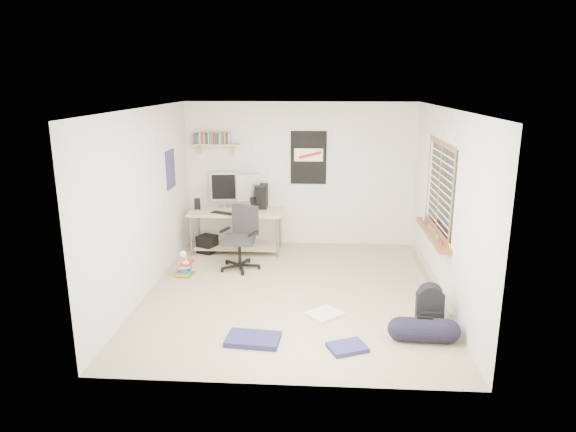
# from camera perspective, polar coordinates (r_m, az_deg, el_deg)

# --- Properties ---
(floor) EXTENTS (4.00, 4.50, 0.01)m
(floor) POSITION_cam_1_polar(r_m,az_deg,el_deg) (7.20, 0.52, -8.47)
(floor) COLOR gray
(floor) RESTS_ON ground
(ceiling) EXTENTS (4.00, 4.50, 0.01)m
(ceiling) POSITION_cam_1_polar(r_m,az_deg,el_deg) (6.62, 0.57, 11.90)
(ceiling) COLOR white
(ceiling) RESTS_ON ground
(back_wall) EXTENTS (4.00, 0.01, 2.50)m
(back_wall) POSITION_cam_1_polar(r_m,az_deg,el_deg) (9.01, 1.32, 4.63)
(back_wall) COLOR silver
(back_wall) RESTS_ON ground
(left_wall) EXTENTS (0.01, 4.50, 2.50)m
(left_wall) POSITION_cam_1_polar(r_m,az_deg,el_deg) (7.19, -15.62, 1.47)
(left_wall) COLOR silver
(left_wall) RESTS_ON ground
(right_wall) EXTENTS (0.01, 4.50, 2.50)m
(right_wall) POSITION_cam_1_polar(r_m,az_deg,el_deg) (6.99, 17.19, 0.98)
(right_wall) COLOR silver
(right_wall) RESTS_ON ground
(desk) EXTENTS (1.61, 0.79, 0.71)m
(desk) POSITION_cam_1_polar(r_m,az_deg,el_deg) (8.77, -5.69, -1.67)
(desk) COLOR tan
(desk) RESTS_ON floor
(monitor_left) EXTENTS (0.45, 0.17, 0.49)m
(monitor_left) POSITION_cam_1_polar(r_m,az_deg,el_deg) (8.90, -7.10, 2.45)
(monitor_left) COLOR #B0AFB5
(monitor_left) RESTS_ON desk
(monitor_right) EXTENTS (0.43, 0.24, 0.46)m
(monitor_right) POSITION_cam_1_polar(r_m,az_deg,el_deg) (8.83, -4.46, 2.34)
(monitor_right) COLOR #A6A5AA
(monitor_right) RESTS_ON desk
(pc_tower) EXTENTS (0.19, 0.38, 0.40)m
(pc_tower) POSITION_cam_1_polar(r_m,az_deg,el_deg) (8.85, -2.90, 2.19)
(pc_tower) COLOR black
(pc_tower) RESTS_ON desk
(keyboard) EXTENTS (0.44, 0.30, 0.02)m
(keyboard) POSITION_cam_1_polar(r_m,az_deg,el_deg) (8.53, -7.21, 0.31)
(keyboard) COLOR black
(keyboard) RESTS_ON desk
(speaker_left) EXTENTS (0.11, 0.11, 0.19)m
(speaker_left) POSITION_cam_1_polar(r_m,az_deg,el_deg) (8.86, -10.04, 1.32)
(speaker_left) COLOR black
(speaker_left) RESTS_ON desk
(speaker_right) EXTENTS (0.10, 0.10, 0.20)m
(speaker_right) POSITION_cam_1_polar(r_m,az_deg,el_deg) (8.82, -3.80, 1.46)
(speaker_right) COLOR black
(speaker_right) RESTS_ON desk
(office_chair) EXTENTS (0.82, 0.82, 0.98)m
(office_chair) POSITION_cam_1_polar(r_m,az_deg,el_deg) (7.93, -5.44, -2.50)
(office_chair) COLOR #242426
(office_chair) RESTS_ON floor
(wall_shelf) EXTENTS (0.80, 0.22, 0.24)m
(wall_shelf) POSITION_cam_1_polar(r_m,az_deg,el_deg) (8.99, -8.05, 7.89)
(wall_shelf) COLOR tan
(wall_shelf) RESTS_ON back_wall
(poster_back_wall) EXTENTS (0.62, 0.03, 0.92)m
(poster_back_wall) POSITION_cam_1_polar(r_m,az_deg,el_deg) (8.93, 2.30, 6.48)
(poster_back_wall) COLOR black
(poster_back_wall) RESTS_ON back_wall
(poster_left_wall) EXTENTS (0.02, 0.42, 0.60)m
(poster_left_wall) POSITION_cam_1_polar(r_m,az_deg,el_deg) (8.26, -12.93, 5.09)
(poster_left_wall) COLOR navy
(poster_left_wall) RESTS_ON left_wall
(window) EXTENTS (0.10, 1.50, 1.26)m
(window) POSITION_cam_1_polar(r_m,az_deg,el_deg) (7.22, 16.35, 3.10)
(window) COLOR brown
(window) RESTS_ON right_wall
(baseboard_heater) EXTENTS (0.08, 2.50, 0.18)m
(baseboard_heater) POSITION_cam_1_polar(r_m,az_deg,el_deg) (7.60, 15.64, -6.98)
(baseboard_heater) COLOR #B7B2A8
(baseboard_heater) RESTS_ON floor
(backpack) EXTENTS (0.34, 0.28, 0.42)m
(backpack) POSITION_cam_1_polar(r_m,az_deg,el_deg) (6.40, 15.45, -10.13)
(backpack) COLOR black
(backpack) RESTS_ON floor
(duffel_bag) EXTENTS (0.29, 0.29, 0.54)m
(duffel_bag) POSITION_cam_1_polar(r_m,az_deg,el_deg) (6.08, 14.87, -12.13)
(duffel_bag) COLOR black
(duffel_bag) RESTS_ON floor
(tshirt) EXTENTS (0.52, 0.52, 0.04)m
(tshirt) POSITION_cam_1_polar(r_m,az_deg,el_deg) (6.54, 4.06, -10.81)
(tshirt) COLOR silver
(tshirt) RESTS_ON floor
(jeans_a) EXTENTS (0.62, 0.43, 0.06)m
(jeans_a) POSITION_cam_1_polar(r_m,az_deg,el_deg) (5.93, -3.89, -13.51)
(jeans_a) COLOR #22224D
(jeans_a) RESTS_ON floor
(jeans_b) EXTENTS (0.48, 0.43, 0.05)m
(jeans_b) POSITION_cam_1_polar(r_m,az_deg,el_deg) (5.81, 6.60, -14.29)
(jeans_b) COLOR navy
(jeans_b) RESTS_ON floor
(book_stack) EXTENTS (0.50, 0.42, 0.32)m
(book_stack) POSITION_cam_1_polar(r_m,az_deg,el_deg) (7.86, -11.40, -5.53)
(book_stack) COLOR olive
(book_stack) RESTS_ON floor
(desk_lamp) EXTENTS (0.11, 0.19, 0.19)m
(desk_lamp) POSITION_cam_1_polar(r_m,az_deg,el_deg) (7.76, -11.38, -3.99)
(desk_lamp) COLOR white
(desk_lamp) RESTS_ON book_stack
(subwoofer) EXTENTS (0.37, 0.37, 0.31)m
(subwoofer) POSITION_cam_1_polar(r_m,az_deg,el_deg) (8.86, -8.95, -3.13)
(subwoofer) COLOR black
(subwoofer) RESTS_ON floor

